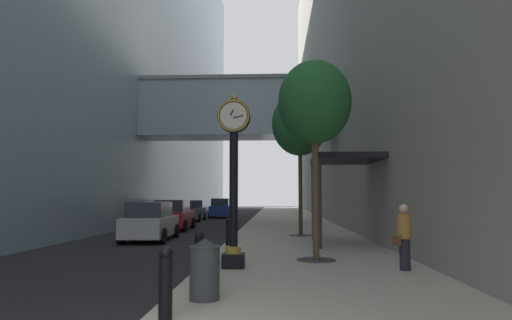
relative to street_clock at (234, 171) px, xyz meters
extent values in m
plane|color=black|center=(-0.89, 20.08, -2.55)|extent=(110.00, 110.00, 0.00)
cube|color=#ADA593|center=(2.01, 23.08, -2.48)|extent=(5.80, 80.00, 0.14)
cube|color=#849EB2|center=(-12.25, 23.08, 14.51)|extent=(9.00, 80.00, 34.11)
cube|color=#93A8B7|center=(-1.42, 18.23, 5.06)|extent=(13.26, 3.20, 3.60)
cube|color=gray|center=(-1.42, 18.23, 6.98)|extent=(13.26, 3.40, 0.24)
cube|color=gray|center=(9.41, 23.08, 13.98)|extent=(9.00, 80.00, 33.07)
cube|color=black|center=(0.00, 0.01, -2.24)|extent=(0.55, 0.55, 0.35)
cylinder|color=gold|center=(0.00, 0.01, -1.97)|extent=(0.38, 0.38, 0.18)
cylinder|color=black|center=(0.00, 0.01, -0.44)|extent=(0.22, 0.22, 2.87)
cylinder|color=black|center=(0.00, 0.01, 1.41)|extent=(0.84, 0.28, 0.84)
torus|color=gold|center=(0.00, -0.14, 1.41)|extent=(0.82, 0.05, 0.82)
cylinder|color=white|center=(0.00, -0.14, 1.41)|extent=(0.69, 0.01, 0.69)
cylinder|color=white|center=(0.00, 0.16, 1.41)|extent=(0.69, 0.01, 0.69)
sphere|color=gold|center=(0.00, 0.01, 1.91)|extent=(0.16, 0.16, 0.16)
cube|color=black|center=(-0.04, -0.15, 1.49)|extent=(0.10, 0.01, 0.16)
cube|color=black|center=(0.13, -0.15, 1.38)|extent=(0.26, 0.01, 0.09)
cylinder|color=black|center=(-0.54, -4.78, -1.97)|extent=(0.20, 0.20, 0.89)
sphere|color=black|center=(-0.54, -4.78, -1.47)|extent=(0.21, 0.21, 0.21)
cylinder|color=black|center=(-0.54, -1.87, -1.97)|extent=(0.20, 0.20, 0.89)
sphere|color=black|center=(-0.54, -1.87, -1.47)|extent=(0.21, 0.21, 0.21)
cylinder|color=black|center=(-0.54, 3.95, -1.97)|extent=(0.20, 0.20, 0.89)
sphere|color=black|center=(-0.54, 3.95, -1.47)|extent=(0.21, 0.21, 0.21)
cylinder|color=#333335|center=(2.19, 1.44, -2.40)|extent=(1.10, 1.10, 0.02)
cylinder|color=brown|center=(2.19, 1.44, -0.56)|extent=(0.18, 0.18, 3.70)
ellipsoid|color=#23602D|center=(2.19, 1.44, 2.08)|extent=(2.10, 2.10, 2.41)
cylinder|color=#333335|center=(2.19, 9.41, -2.40)|extent=(1.10, 1.10, 0.02)
cylinder|color=#4C3D2D|center=(2.19, 9.41, -0.32)|extent=(0.18, 0.18, 4.18)
ellipsoid|color=#23602D|center=(2.19, 9.41, 2.74)|extent=(2.61, 2.61, 3.00)
cylinder|color=#383D42|center=(-0.16, -3.52, -1.95)|extent=(0.52, 0.52, 0.92)
cone|color=#272A2E|center=(-0.16, -3.52, -1.44)|extent=(0.53, 0.53, 0.16)
cylinder|color=#23232D|center=(4.19, -0.20, -2.04)|extent=(0.33, 0.33, 0.75)
cylinder|color=#B77A33|center=(4.19, -0.20, -1.35)|extent=(0.43, 0.43, 0.61)
sphere|color=beige|center=(4.19, -0.20, -0.94)|extent=(0.23, 0.23, 0.23)
cube|color=brown|center=(3.98, -0.27, -1.70)|extent=(0.18, 0.23, 0.24)
cube|color=black|center=(3.71, 5.78, 0.79)|extent=(2.40, 3.60, 0.20)
cylinder|color=#333338|center=(2.59, 4.18, -0.81)|extent=(0.10, 0.10, 3.20)
cylinder|color=#333338|center=(2.59, 7.38, -0.81)|extent=(0.10, 0.10, 3.20)
cube|color=#AD191E|center=(-4.83, 14.34, -1.91)|extent=(1.95, 4.49, 0.84)
cube|color=#282D38|center=(-4.82, 14.12, -1.17)|extent=(1.67, 2.54, 0.69)
cylinder|color=black|center=(-5.78, 15.82, -2.23)|extent=(0.24, 0.65, 0.64)
cylinder|color=black|center=(-3.97, 15.88, -2.23)|extent=(0.24, 0.65, 0.64)
cylinder|color=black|center=(-5.68, 12.81, -2.23)|extent=(0.24, 0.65, 0.64)
cylinder|color=black|center=(-3.87, 12.87, -2.23)|extent=(0.24, 0.65, 0.64)
cube|color=navy|center=(-3.93, 29.40, -1.91)|extent=(1.87, 4.18, 0.85)
cube|color=#282D38|center=(-3.92, 29.20, -1.16)|extent=(1.60, 2.36, 0.69)
cylinder|color=black|center=(-4.84, 30.78, -2.23)|extent=(0.24, 0.65, 0.64)
cylinder|color=black|center=(-3.11, 30.83, -2.23)|extent=(0.24, 0.65, 0.64)
cylinder|color=black|center=(-4.75, 27.97, -2.23)|extent=(0.24, 0.65, 0.64)
cylinder|color=black|center=(-3.02, 28.03, -2.23)|extent=(0.24, 0.65, 0.64)
cube|color=#B7BABF|center=(-4.39, 8.14, -1.93)|extent=(1.84, 4.18, 0.81)
cube|color=#282D38|center=(-4.39, 7.94, -1.21)|extent=(1.57, 2.36, 0.66)
cylinder|color=black|center=(-5.29, 9.51, -2.23)|extent=(0.24, 0.65, 0.64)
cylinder|color=black|center=(-3.59, 9.57, -2.23)|extent=(0.24, 0.65, 0.64)
cylinder|color=black|center=(-5.19, 6.71, -2.23)|extent=(0.24, 0.65, 0.64)
cylinder|color=black|center=(-3.49, 6.77, -2.23)|extent=(0.24, 0.65, 0.64)
cube|color=slate|center=(-5.63, 23.68, -1.94)|extent=(1.89, 4.29, 0.78)
cube|color=#282D38|center=(-5.62, 23.47, -1.25)|extent=(1.64, 2.41, 0.64)
cylinder|color=black|center=(-6.56, 25.11, -2.23)|extent=(0.23, 0.64, 0.64)
cylinder|color=black|center=(-4.75, 25.15, -2.23)|extent=(0.23, 0.64, 0.64)
cylinder|color=black|center=(-6.51, 22.22, -2.23)|extent=(0.23, 0.64, 0.64)
cylinder|color=black|center=(-4.70, 22.25, -2.23)|extent=(0.23, 0.64, 0.64)
camera|label=1|loc=(1.08, -11.40, -0.63)|focal=31.63mm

